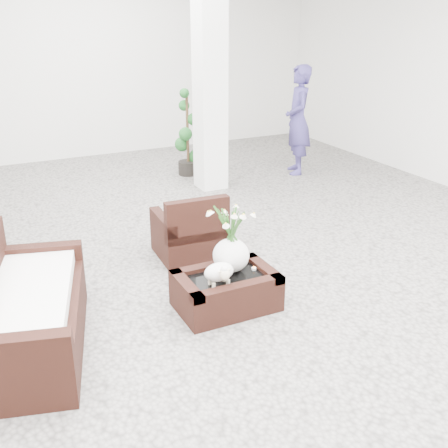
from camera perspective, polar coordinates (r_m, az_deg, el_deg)
name	(u,v)px	position (r m, az deg, el deg)	size (l,w,h in m)	color
ground	(220,276)	(5.76, -0.44, -5.41)	(11.00, 11.00, 0.00)	gray
column	(210,70)	(8.22, -1.48, 15.58)	(0.40, 0.40, 3.50)	white
coffee_table	(226,292)	(5.13, 0.22, -7.05)	(0.90, 0.60, 0.31)	black
sheep_figurine	(219,274)	(4.88, -0.52, -5.16)	(0.28, 0.23, 0.21)	white
planter_narcissus	(231,231)	(5.01, 0.74, -0.72)	(0.44, 0.44, 0.80)	white
tealight	(254,268)	(5.19, 3.09, -4.58)	(0.04, 0.04, 0.03)	white
armchair	(189,224)	(6.12, -3.65, 0.05)	(0.70, 0.67, 0.75)	black
loveseat	(27,301)	(4.68, -19.60, -7.52)	(1.65, 0.79, 0.88)	black
topiary	(188,133)	(9.07, -3.78, 9.33)	(0.37, 0.37, 1.38)	#184B1C
shopper	(298,120)	(9.20, 7.63, 10.55)	(0.64, 0.42, 1.75)	navy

